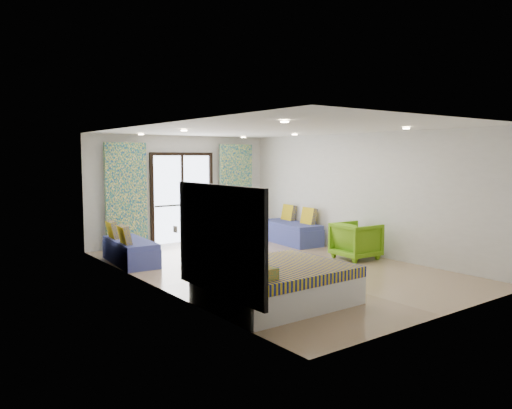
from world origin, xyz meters
TOP-DOWN VIEW (x-y plane):
  - floor at (0.00, 0.00)m, footprint 5.00×7.50m
  - ceiling at (0.00, 0.00)m, footprint 5.00×7.50m
  - wall_back at (0.00, 3.75)m, footprint 5.00×0.01m
  - wall_front at (0.00, -3.75)m, footprint 5.00×0.01m
  - wall_left at (-2.50, 0.00)m, footprint 0.01×7.50m
  - wall_right at (2.50, 0.00)m, footprint 0.01×7.50m
  - balcony_door at (0.00, 3.72)m, footprint 1.76×0.08m
  - balcony_rail at (0.00, 3.73)m, footprint 1.52×0.03m
  - curtain_left at (-1.55, 3.57)m, footprint 1.00×0.10m
  - curtain_right at (1.55, 3.57)m, footprint 1.00×0.10m
  - downlight_a at (-1.40, -2.00)m, footprint 0.12×0.12m
  - downlight_b at (1.40, -2.00)m, footprint 0.12×0.12m
  - downlight_c at (-1.40, 1.00)m, footprint 0.12×0.12m
  - downlight_d at (1.40, 1.00)m, footprint 0.12×0.12m
  - downlight_e at (-1.40, 3.00)m, footprint 0.12×0.12m
  - downlight_f at (1.40, 3.00)m, footprint 0.12×0.12m
  - headboard at (-2.46, -1.90)m, footprint 0.06×2.10m
  - switch_plate at (-2.47, -0.65)m, footprint 0.02×0.10m
  - bed at (-1.48, -1.90)m, footprint 2.06×1.68m
  - daybed_left at (-2.12, 2.06)m, footprint 0.80×1.78m
  - daybed_right at (2.12, 1.96)m, footprint 0.92×1.94m
  - coffee_table at (0.04, 1.76)m, footprint 0.71×0.71m
  - vase at (0.08, 1.80)m, footprint 0.19×0.19m
  - armchair at (1.95, -0.39)m, footprint 0.84×0.88m

SIDE VIEW (x-z plane):
  - floor at x=0.00m, z-range -0.01..0.01m
  - daybed_left at x=-2.12m, z-range -0.16..0.69m
  - daybed_right at x=2.12m, z-range -0.18..0.75m
  - bed at x=-1.48m, z-range -0.06..0.65m
  - coffee_table at x=0.04m, z-range 0.01..0.76m
  - armchair at x=1.95m, z-range 0.00..0.86m
  - vase at x=0.08m, z-range 0.43..0.59m
  - balcony_rail at x=0.00m, z-range 0.93..0.97m
  - headboard at x=-2.46m, z-range 0.30..1.80m
  - switch_plate at x=-2.47m, z-range 1.00..1.10m
  - curtain_left at x=-1.55m, z-range 0.00..2.50m
  - curtain_right at x=1.55m, z-range 0.00..2.50m
  - balcony_door at x=0.00m, z-range 0.12..2.40m
  - wall_back at x=0.00m, z-range 0.00..2.70m
  - wall_front at x=0.00m, z-range 0.00..2.70m
  - wall_left at x=-2.50m, z-range 0.00..2.70m
  - wall_right at x=2.50m, z-range 0.00..2.70m
  - downlight_a at x=-1.40m, z-range 2.66..2.68m
  - downlight_b at x=1.40m, z-range 2.66..2.68m
  - downlight_c at x=-1.40m, z-range 2.66..2.68m
  - downlight_d at x=1.40m, z-range 2.66..2.68m
  - downlight_e at x=-1.40m, z-range 2.66..2.68m
  - downlight_f at x=1.40m, z-range 2.66..2.68m
  - ceiling at x=0.00m, z-range 2.70..2.71m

